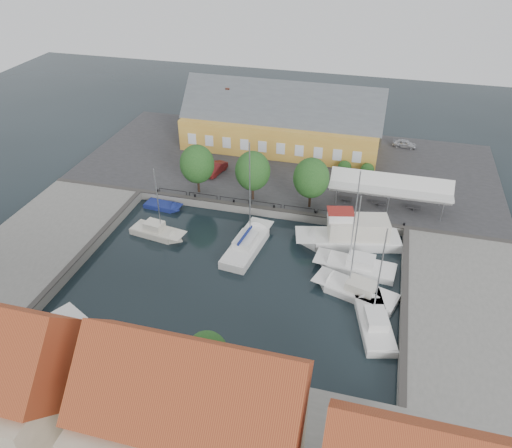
{
  "coord_description": "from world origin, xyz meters",
  "views": [
    {
      "loc": [
        11.91,
        -38.87,
        31.96
      ],
      "look_at": [
        0.0,
        6.0,
        1.5
      ],
      "focal_mm": 35.0,
      "sensor_mm": 36.0,
      "label": 1
    }
  ],
  "objects_px": {
    "warehouse": "(278,123)",
    "car_red": "(216,169)",
    "center_sailboat": "(247,246)",
    "launch_sw": "(75,324)",
    "car_silver": "(405,144)",
    "trawler": "(352,236)",
    "east_boat_c": "(374,324)",
    "west_boat_b": "(157,233)",
    "east_boat_a": "(357,267)",
    "east_boat_b": "(357,292)",
    "launch_nw": "(163,207)",
    "tent_canopy": "(390,187)"
  },
  "relations": [
    {
      "from": "trawler",
      "to": "car_silver",
      "type": "bearing_deg",
      "value": 78.58
    },
    {
      "from": "tent_canopy",
      "to": "trawler",
      "type": "height_order",
      "value": "trawler"
    },
    {
      "from": "car_silver",
      "to": "trawler",
      "type": "xyz_separation_m",
      "value": [
        -5.11,
        -25.28,
        -0.57
      ]
    },
    {
      "from": "center_sailboat",
      "to": "launch_sw",
      "type": "xyz_separation_m",
      "value": [
        -11.75,
        -14.95,
        -0.27
      ]
    },
    {
      "from": "east_boat_c",
      "to": "launch_sw",
      "type": "xyz_separation_m",
      "value": [
        -25.81,
        -6.7,
        -0.17
      ]
    },
    {
      "from": "car_red",
      "to": "east_boat_a",
      "type": "distance_m",
      "value": 24.95
    },
    {
      "from": "car_silver",
      "to": "east_boat_b",
      "type": "xyz_separation_m",
      "value": [
        -3.73,
        -33.69,
        -1.33
      ]
    },
    {
      "from": "east_boat_c",
      "to": "east_boat_a",
      "type": "bearing_deg",
      "value": 106.08
    },
    {
      "from": "car_red",
      "to": "launch_sw",
      "type": "distance_m",
      "value": 29.36
    },
    {
      "from": "car_red",
      "to": "west_boat_b",
      "type": "relative_size",
      "value": 0.46
    },
    {
      "from": "car_red",
      "to": "east_boat_b",
      "type": "relative_size",
      "value": 0.37
    },
    {
      "from": "center_sailboat",
      "to": "launch_sw",
      "type": "relative_size",
      "value": 2.28
    },
    {
      "from": "car_silver",
      "to": "center_sailboat",
      "type": "bearing_deg",
      "value": 155.63
    },
    {
      "from": "trawler",
      "to": "launch_sw",
      "type": "distance_m",
      "value": 29.48
    },
    {
      "from": "east_boat_c",
      "to": "launch_sw",
      "type": "relative_size",
      "value": 1.88
    },
    {
      "from": "warehouse",
      "to": "car_red",
      "type": "height_order",
      "value": "warehouse"
    },
    {
      "from": "tent_canopy",
      "to": "launch_nw",
      "type": "distance_m",
      "value": 27.49
    },
    {
      "from": "car_silver",
      "to": "east_boat_b",
      "type": "relative_size",
      "value": 0.31
    },
    {
      "from": "center_sailboat",
      "to": "launch_sw",
      "type": "height_order",
      "value": "center_sailboat"
    },
    {
      "from": "east_boat_b",
      "to": "east_boat_c",
      "type": "height_order",
      "value": "east_boat_b"
    },
    {
      "from": "car_silver",
      "to": "tent_canopy",
      "type": "bearing_deg",
      "value": 178.87
    },
    {
      "from": "car_red",
      "to": "launch_sw",
      "type": "bearing_deg",
      "value": -84.26
    },
    {
      "from": "car_silver",
      "to": "launch_sw",
      "type": "relative_size",
      "value": 0.62
    },
    {
      "from": "warehouse",
      "to": "trawler",
      "type": "distance_m",
      "value": 25.2
    },
    {
      "from": "east_boat_c",
      "to": "warehouse",
      "type": "bearing_deg",
      "value": 116.12
    },
    {
      "from": "warehouse",
      "to": "launch_nw",
      "type": "xyz_separation_m",
      "value": [
        -10.06,
        -19.49,
        -4.34
      ]
    },
    {
      "from": "east_boat_c",
      "to": "west_boat_b",
      "type": "bearing_deg",
      "value": 161.49
    },
    {
      "from": "car_red",
      "to": "launch_nw",
      "type": "xyz_separation_m",
      "value": [
        -4.1,
        -8.47,
        -1.59
      ]
    },
    {
      "from": "warehouse",
      "to": "car_red",
      "type": "xyz_separation_m",
      "value": [
        -5.96,
        -11.03,
        -2.74
      ]
    },
    {
      "from": "car_red",
      "to": "east_boat_c",
      "type": "distance_m",
      "value": 31.7
    },
    {
      "from": "center_sailboat",
      "to": "launch_sw",
      "type": "bearing_deg",
      "value": -128.15
    },
    {
      "from": "trawler",
      "to": "east_boat_c",
      "type": "relative_size",
      "value": 1.13
    },
    {
      "from": "warehouse",
      "to": "west_boat_b",
      "type": "height_order",
      "value": "warehouse"
    },
    {
      "from": "trawler",
      "to": "launch_nw",
      "type": "xyz_separation_m",
      "value": [
        -23.23,
        1.72,
        -0.93
      ]
    },
    {
      "from": "west_boat_b",
      "to": "launch_sw",
      "type": "height_order",
      "value": "west_boat_b"
    },
    {
      "from": "tent_canopy",
      "to": "launch_nw",
      "type": "xyz_separation_m",
      "value": [
        -26.66,
        -5.64,
        -3.59
      ]
    },
    {
      "from": "car_red",
      "to": "launch_nw",
      "type": "relative_size",
      "value": 0.86
    },
    {
      "from": "east_boat_a",
      "to": "east_boat_c",
      "type": "height_order",
      "value": "east_boat_a"
    },
    {
      "from": "east_boat_b",
      "to": "center_sailboat",
      "type": "bearing_deg",
      "value": 160.04
    },
    {
      "from": "center_sailboat",
      "to": "east_boat_a",
      "type": "distance_m",
      "value": 11.85
    },
    {
      "from": "trawler",
      "to": "east_boat_a",
      "type": "height_order",
      "value": "east_boat_a"
    },
    {
      "from": "west_boat_b",
      "to": "east_boat_b",
      "type": "bearing_deg",
      "value": -10.98
    },
    {
      "from": "launch_sw",
      "to": "east_boat_b",
      "type": "bearing_deg",
      "value": 23.72
    },
    {
      "from": "launch_sw",
      "to": "launch_nw",
      "type": "distance_m",
      "value": 20.66
    },
    {
      "from": "east_boat_b",
      "to": "launch_nw",
      "type": "relative_size",
      "value": 2.34
    },
    {
      "from": "center_sailboat",
      "to": "launch_nw",
      "type": "relative_size",
      "value": 2.64
    },
    {
      "from": "east_boat_c",
      "to": "west_boat_b",
      "type": "xyz_separation_m",
      "value": [
        -24.61,
        8.24,
        0.0
      ]
    },
    {
      "from": "car_red",
      "to": "center_sailboat",
      "type": "height_order",
      "value": "center_sailboat"
    },
    {
      "from": "east_boat_b",
      "to": "launch_sw",
      "type": "bearing_deg",
      "value": -156.28
    },
    {
      "from": "tent_canopy",
      "to": "center_sailboat",
      "type": "distance_m",
      "value": 18.52
    }
  ]
}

